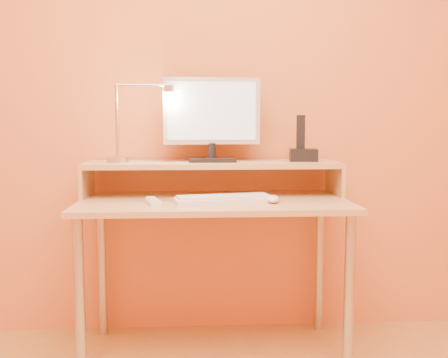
{
  "coord_description": "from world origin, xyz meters",
  "views": [
    {
      "loc": [
        -0.08,
        -1.07,
        1.06
      ],
      "look_at": [
        0.04,
        1.13,
        0.82
      ],
      "focal_mm": 40.79,
      "sensor_mm": 36.0,
      "label": 1
    }
  ],
  "objects": [
    {
      "name": "wall_back",
      "position": [
        0.0,
        1.5,
        1.25
      ],
      "size": [
        3.0,
        0.04,
        2.5
      ],
      "primitive_type": "cube",
      "color": "#CF7647",
      "rests_on": "floor"
    },
    {
      "name": "desk_leg_fl",
      "position": [
        -0.55,
        0.93,
        0.35
      ],
      "size": [
        0.04,
        0.04,
        0.69
      ],
      "primitive_type": "cylinder",
      "color": "#B2B2B2",
      "rests_on": "floor"
    },
    {
      "name": "desk_leg_fr",
      "position": [
        0.55,
        0.93,
        0.35
      ],
      "size": [
        0.04,
        0.04,
        0.69
      ],
      "primitive_type": "cylinder",
      "color": "#B2B2B2",
      "rests_on": "floor"
    },
    {
      "name": "desk_leg_bl",
      "position": [
        -0.55,
        1.43,
        0.35
      ],
      "size": [
        0.04,
        0.04,
        0.69
      ],
      "primitive_type": "cylinder",
      "color": "#B2B2B2",
      "rests_on": "floor"
    },
    {
      "name": "desk_leg_br",
      "position": [
        0.55,
        1.43,
        0.35
      ],
      "size": [
        0.04,
        0.04,
        0.69
      ],
      "primitive_type": "cylinder",
      "color": "#B2B2B2",
      "rests_on": "floor"
    },
    {
      "name": "desk_lower",
      "position": [
        0.0,
        1.18,
        0.71
      ],
      "size": [
        1.2,
        0.6,
        0.02
      ],
      "primitive_type": "cube",
      "color": "tan",
      "rests_on": "floor"
    },
    {
      "name": "shelf_riser_left",
      "position": [
        -0.59,
        1.33,
        0.79
      ],
      "size": [
        0.02,
        0.3,
        0.14
      ],
      "primitive_type": "cube",
      "color": "tan",
      "rests_on": "desk_lower"
    },
    {
      "name": "shelf_riser_right",
      "position": [
        0.59,
        1.33,
        0.79
      ],
      "size": [
        0.02,
        0.3,
        0.14
      ],
      "primitive_type": "cube",
      "color": "tan",
      "rests_on": "desk_lower"
    },
    {
      "name": "desk_shelf",
      "position": [
        0.0,
        1.33,
        0.87
      ],
      "size": [
        1.2,
        0.3,
        0.02
      ],
      "primitive_type": "cube",
      "color": "tan",
      "rests_on": "desk_lower"
    },
    {
      "name": "monitor_foot",
      "position": [
        -0.0,
        1.33,
        0.89
      ],
      "size": [
        0.22,
        0.16,
        0.02
      ],
      "primitive_type": "cube",
      "color": "black",
      "rests_on": "desk_shelf"
    },
    {
      "name": "monitor_neck",
      "position": [
        -0.0,
        1.33,
        0.93
      ],
      "size": [
        0.04,
        0.04,
        0.07
      ],
      "primitive_type": "cylinder",
      "color": "black",
      "rests_on": "monitor_foot"
    },
    {
      "name": "monitor_panel",
      "position": [
        -0.0,
        1.34,
        1.12
      ],
      "size": [
        0.46,
        0.07,
        0.31
      ],
      "primitive_type": "cube",
      "rotation": [
        0.0,
        0.0,
        0.07
      ],
      "color": "silver",
      "rests_on": "monitor_neck"
    },
    {
      "name": "monitor_back",
      "position": [
        -0.0,
        1.36,
        1.12
      ],
      "size": [
        0.41,
        0.04,
        0.26
      ],
      "primitive_type": "cube",
      "rotation": [
        0.0,
        0.0,
        0.07
      ],
      "color": "black",
      "rests_on": "monitor_panel"
    },
    {
      "name": "monitor_screen",
      "position": [
        -0.0,
        1.32,
        1.12
      ],
      "size": [
        0.41,
        0.03,
        0.27
      ],
      "primitive_type": "cube",
      "rotation": [
        0.0,
        0.0,
        0.07
      ],
      "color": "silver",
      "rests_on": "monitor_panel"
    },
    {
      "name": "lamp_base",
      "position": [
        -0.44,
        1.3,
        0.89
      ],
      "size": [
        0.1,
        0.1,
        0.02
      ],
      "primitive_type": "cylinder",
      "color": "#B2B2B2",
      "rests_on": "desk_shelf"
    },
    {
      "name": "lamp_post",
      "position": [
        -0.44,
        1.3,
        1.07
      ],
      "size": [
        0.01,
        0.01,
        0.33
      ],
      "primitive_type": "cylinder",
      "color": "#B2B2B2",
      "rests_on": "lamp_base"
    },
    {
      "name": "lamp_arm",
      "position": [
        -0.32,
        1.3,
        1.24
      ],
      "size": [
        0.24,
        0.01,
        0.01
      ],
      "primitive_type": "cylinder",
      "rotation": [
        0.0,
        1.57,
        0.0
      ],
      "color": "#B2B2B2",
      "rests_on": "lamp_post"
    },
    {
      "name": "lamp_head",
      "position": [
        -0.2,
        1.3,
        1.22
      ],
      "size": [
        0.04,
        0.04,
        0.03
      ],
      "primitive_type": "cylinder",
      "color": "#B2B2B2",
      "rests_on": "lamp_arm"
    },
    {
      "name": "lamp_bulb",
      "position": [
        -0.2,
        1.3,
        1.2
      ],
      "size": [
        0.03,
        0.03,
        0.0
      ],
      "primitive_type": "cylinder",
      "color": "#FFEAC6",
      "rests_on": "lamp_head"
    },
    {
      "name": "phone_dock",
      "position": [
        0.44,
        1.33,
        0.91
      ],
      "size": [
        0.14,
        0.11,
        0.06
      ],
      "primitive_type": "cube",
      "rotation": [
        0.0,
        0.0,
        -0.12
      ],
      "color": "black",
      "rests_on": "desk_shelf"
    },
    {
      "name": "phone_handset",
      "position": [
        0.42,
        1.33,
        1.02
      ],
      "size": [
        0.04,
        0.03,
        0.16
      ],
      "primitive_type": "cube",
      "rotation": [
        0.0,
        0.0,
        -0.12
      ],
      "color": "black",
      "rests_on": "phone_dock"
    },
    {
      "name": "phone_led",
      "position": [
        0.48,
        1.28,
        0.91
      ],
      "size": [
        0.01,
        0.0,
        0.04
      ],
      "primitive_type": "cube",
      "color": "blue",
      "rests_on": "phone_dock"
    },
    {
      "name": "keyboard",
      "position": [
        0.04,
        1.09,
        0.73
      ],
      "size": [
        0.44,
        0.21,
        0.02
      ],
      "primitive_type": "cube",
      "rotation": [
        0.0,
        0.0,
        0.19
      ],
      "color": "silver",
      "rests_on": "desk_lower"
    },
    {
      "name": "mouse",
      "position": [
        0.25,
        1.08,
        0.74
      ],
      "size": [
        0.07,
        0.11,
        0.03
      ],
      "primitive_type": "ellipsoid",
      "rotation": [
        0.0,
        0.0,
        -0.22
      ],
      "color": "white",
      "rests_on": "desk_lower"
    },
    {
      "name": "remote_control",
      "position": [
        -0.26,
        1.07,
        0.73
      ],
      "size": [
        0.09,
        0.18,
        0.02
      ],
      "primitive_type": "cube",
      "rotation": [
        0.0,
        0.0,
        0.25
      ],
      "color": "silver",
      "rests_on": "desk_lower"
    }
  ]
}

